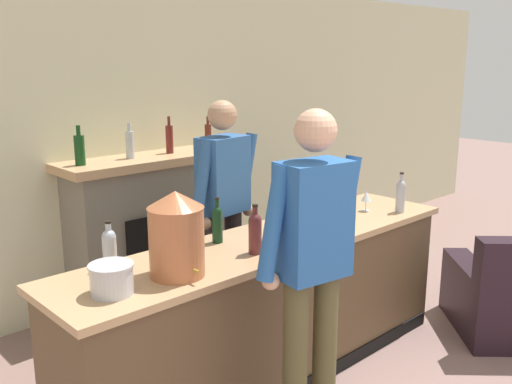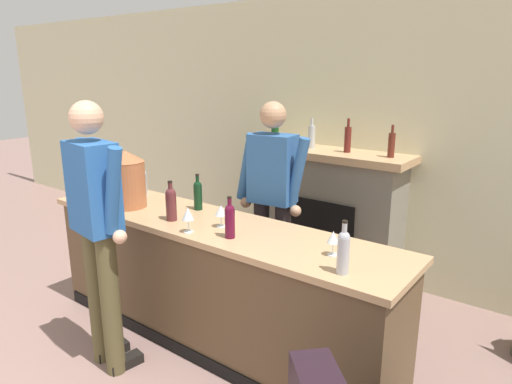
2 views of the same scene
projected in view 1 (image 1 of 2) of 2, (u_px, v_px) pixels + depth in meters
wall_back_panel at (106, 146)px, 4.74m from camera, size 12.00×0.07×2.75m
bar_counter at (271, 308)px, 3.75m from camera, size 2.97×0.68×0.96m
fireplace_stone at (153, 229)px, 4.89m from camera, size 1.59×0.52×1.61m
potted_plant_corner at (327, 238)px, 6.05m from camera, size 0.38×0.41×0.68m
person_customer at (312, 271)px, 2.89m from camera, size 0.65×0.35×1.86m
person_bartender at (224, 211)px, 4.14m from camera, size 0.66×0.34×1.80m
copper_dispenser at (176, 234)px, 2.98m from camera, size 0.30×0.34×0.46m
ice_bucket_steel at (112, 279)px, 2.77m from camera, size 0.22×0.22×0.15m
wine_bottle_merlot_tall at (322, 215)px, 3.71m from camera, size 0.07×0.07×0.28m
wine_bottle_cabernet_heavy at (401, 195)px, 4.23m from camera, size 0.07×0.07×0.30m
wine_bottle_burgundy_dark at (255, 231)px, 3.34m from camera, size 0.08×0.08×0.30m
wine_bottle_rose_blush at (109, 247)px, 3.09m from camera, size 0.08×0.08×0.27m
wine_bottle_port_short at (217, 223)px, 3.54m from camera, size 0.07×0.07×0.29m
wine_glass_by_dispenser at (302, 227)px, 3.45m from camera, size 0.08×0.08×0.18m
wine_glass_mid_counter at (287, 218)px, 3.68m from camera, size 0.09×0.09×0.16m
wine_glass_front_left at (366, 197)px, 4.27m from camera, size 0.07×0.07×0.15m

